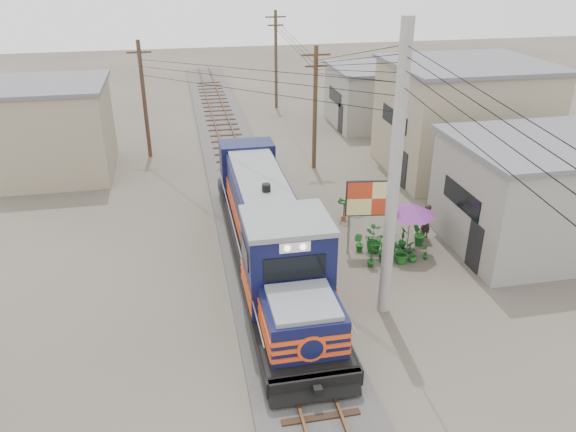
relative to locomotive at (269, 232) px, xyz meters
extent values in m
plane|color=#473F35|center=(0.00, -3.05, -1.67)|extent=(120.00, 120.00, 0.00)
cube|color=#595651|center=(0.00, 6.95, -1.59)|extent=(3.60, 70.00, 0.16)
cube|color=#51331E|center=(-0.54, 6.95, -1.41)|extent=(0.08, 70.00, 0.12)
cube|color=#51331E|center=(0.54, 6.95, -1.41)|extent=(0.08, 70.00, 0.12)
cube|color=black|center=(0.00, 0.05, -0.92)|extent=(2.78, 15.35, 0.53)
cube|color=black|center=(0.00, -4.75, -1.21)|extent=(2.11, 3.07, 0.62)
cube|color=black|center=(0.00, 4.85, -1.21)|extent=(2.11, 3.07, 0.62)
cube|color=#0E1136|center=(0.00, -5.90, -0.11)|extent=(2.28, 2.30, 1.44)
cube|color=#0E1136|center=(0.00, -3.50, 0.66)|extent=(2.73, 2.49, 2.97)
cube|color=slate|center=(0.00, -3.50, 2.20)|extent=(2.78, 2.62, 0.17)
cube|color=black|center=(0.00, -4.76, 1.19)|extent=(1.95, 0.06, 0.77)
cube|color=white|center=(0.00, -4.77, 1.91)|extent=(0.96, 0.06, 0.34)
cube|color=#0E1136|center=(0.00, 2.45, 0.28)|extent=(2.17, 9.40, 2.21)
cube|color=slate|center=(0.00, 2.45, 1.43)|extent=(1.95, 9.40, 0.17)
cube|color=#E44615|center=(0.00, 0.05, -0.39)|extent=(2.82, 15.35, 0.13)
cube|color=#E44615|center=(0.00, 0.05, -0.11)|extent=(2.82, 15.35, 0.13)
cube|color=#E44615|center=(0.00, 0.05, 0.18)|extent=(2.82, 15.35, 0.13)
cylinder|color=#9E9B93|center=(3.50, -3.55, 3.33)|extent=(0.40, 0.40, 10.00)
cylinder|color=#4C3826|center=(4.50, 10.95, 1.83)|extent=(0.24, 0.24, 7.00)
cube|color=#4C3826|center=(4.50, 10.95, 4.83)|extent=(1.60, 0.10, 0.10)
cube|color=#4C3826|center=(4.50, 10.95, 4.23)|extent=(1.20, 0.10, 0.10)
cylinder|color=#4C3826|center=(4.80, 24.95, 2.08)|extent=(0.24, 0.24, 7.50)
cube|color=#4C3826|center=(4.80, 24.95, 5.33)|extent=(1.60, 0.10, 0.10)
cube|color=#4C3826|center=(4.80, 24.95, 4.73)|extent=(1.20, 0.10, 0.10)
cylinder|color=#4C3826|center=(-5.00, 14.95, 1.83)|extent=(0.24, 0.24, 7.00)
cube|color=#4C3826|center=(-5.00, 14.95, 4.83)|extent=(1.60, 0.10, 0.10)
cube|color=#4C3826|center=(-5.00, 14.95, 4.23)|extent=(1.20, 0.10, 0.10)
cube|color=gray|center=(11.50, -0.05, 0.58)|extent=(7.00, 6.00, 4.50)
cube|color=slate|center=(11.50, -0.05, 2.93)|extent=(7.35, 6.30, 0.20)
cube|color=black|center=(7.98, -0.05, 0.80)|extent=(0.05, 3.00, 0.90)
cube|color=gray|center=(12.50, 8.95, 1.33)|extent=(8.00, 7.00, 6.00)
cube|color=slate|center=(12.50, 8.95, 4.43)|extent=(8.40, 7.35, 0.20)
cube|color=black|center=(8.48, 8.95, 1.63)|extent=(0.05, 3.50, 0.90)
cube|color=gray|center=(11.00, 18.95, 0.33)|extent=(6.00, 6.00, 4.00)
cube|color=slate|center=(11.00, 18.95, 2.43)|extent=(6.30, 6.30, 0.20)
cube|color=black|center=(7.98, 18.95, 0.53)|extent=(0.05, 3.00, 0.90)
cube|color=gray|center=(-10.00, 12.95, 0.83)|extent=(6.00, 6.00, 5.00)
cube|color=slate|center=(-10.00, 12.95, 3.43)|extent=(6.30, 6.30, 0.20)
cylinder|color=#99999E|center=(3.48, 0.72, -0.47)|extent=(0.10, 0.10, 2.41)
cylinder|color=#99999E|center=(5.20, 0.46, -0.47)|extent=(0.10, 0.10, 2.41)
cube|color=black|center=(4.34, 0.59, 0.83)|extent=(2.12, 0.43, 1.54)
cube|color=red|center=(4.34, 0.56, 0.83)|extent=(2.02, 0.38, 1.45)
cylinder|color=black|center=(5.96, 0.26, -1.62)|extent=(0.42, 0.42, 0.10)
cylinder|color=#99999E|center=(5.96, 0.26, -0.64)|extent=(0.05, 0.05, 2.08)
cone|color=#692674|center=(5.96, 0.26, 0.36)|extent=(2.41, 2.41, 0.52)
imported|color=black|center=(7.17, 1.26, -0.83)|extent=(0.73, 0.66, 1.69)
imported|color=#195A1C|center=(4.07, -0.62, -1.17)|extent=(0.62, 0.63, 1.00)
imported|color=#195A1C|center=(4.65, -0.39, -1.12)|extent=(0.78, 0.75, 1.10)
imported|color=#195A1C|center=(5.39, -0.51, -1.19)|extent=(1.13, 1.08, 0.97)
imported|color=#195A1C|center=(5.88, -0.57, -1.34)|extent=(0.49, 0.49, 0.67)
imported|color=#195A1C|center=(6.48, -0.45, -1.34)|extent=(0.39, 0.43, 0.67)
imported|color=#195A1C|center=(3.96, 0.74, -1.29)|extent=(0.53, 0.54, 0.76)
imported|color=#195A1C|center=(4.53, 0.61, -1.14)|extent=(1.19, 1.24, 1.07)
imported|color=#195A1C|center=(5.29, 0.46, -1.18)|extent=(0.78, 0.78, 0.98)
imported|color=#195A1C|center=(5.89, 0.60, -1.11)|extent=(0.51, 0.66, 1.12)
imported|color=#195A1C|center=(6.65, 0.73, -1.12)|extent=(0.71, 0.62, 1.11)
camera|label=1|loc=(-3.13, -19.25, 10.03)|focal=35.00mm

